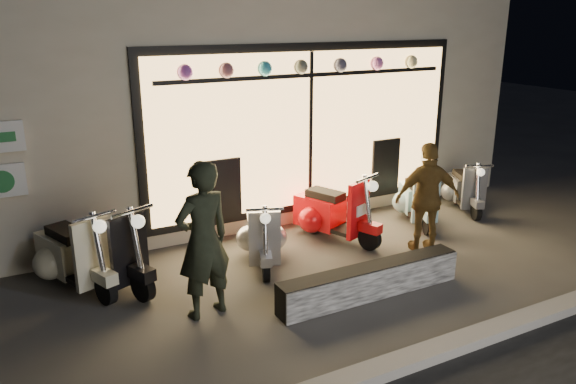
% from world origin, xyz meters
% --- Properties ---
extents(ground, '(40.00, 40.00, 0.00)m').
position_xyz_m(ground, '(0.00, 0.00, 0.00)').
color(ground, '#383533').
rests_on(ground, ground).
extents(kerb, '(40.00, 0.25, 0.12)m').
position_xyz_m(kerb, '(0.00, -2.00, 0.06)').
color(kerb, slate).
rests_on(kerb, ground).
extents(shop_building, '(10.20, 6.23, 4.20)m').
position_xyz_m(shop_building, '(0.00, 4.98, 2.10)').
color(shop_building, beige).
rests_on(shop_building, ground).
extents(graffiti_barrier, '(2.45, 0.28, 0.40)m').
position_xyz_m(graffiti_barrier, '(0.16, -0.65, 0.20)').
color(graffiti_barrier, black).
rests_on(graffiti_barrier, ground).
extents(scooter_silver, '(0.73, 1.28, 0.93)m').
position_xyz_m(scooter_silver, '(-0.53, 0.94, 0.37)').
color(scooter_silver, black).
rests_on(scooter_silver, ground).
extents(scooter_red, '(0.82, 1.45, 1.05)m').
position_xyz_m(scooter_red, '(0.72, 1.23, 0.42)').
color(scooter_red, black).
rests_on(scooter_red, ground).
extents(scooter_black, '(0.87, 1.50, 1.09)m').
position_xyz_m(scooter_black, '(-2.59, 1.26, 0.44)').
color(scooter_black, black).
rests_on(scooter_black, ground).
extents(scooter_cream, '(0.81, 1.47, 1.06)m').
position_xyz_m(scooter_cream, '(-2.96, 1.37, 0.42)').
color(scooter_cream, black).
rests_on(scooter_cream, ground).
extents(scooter_blue, '(0.76, 1.27, 0.93)m').
position_xyz_m(scooter_blue, '(2.42, 1.18, 0.37)').
color(scooter_blue, black).
rests_on(scooter_blue, ground).
extents(scooter_grey, '(0.74, 1.23, 0.90)m').
position_xyz_m(scooter_grey, '(3.58, 1.30, 0.36)').
color(scooter_grey, black).
rests_on(scooter_grey, ground).
extents(man, '(0.73, 0.56, 1.81)m').
position_xyz_m(man, '(-1.73, -0.12, 0.90)').
color(man, black).
rests_on(man, ground).
extents(woman, '(1.01, 0.68, 1.59)m').
position_xyz_m(woman, '(1.69, 0.13, 0.80)').
color(woman, brown).
rests_on(woman, ground).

